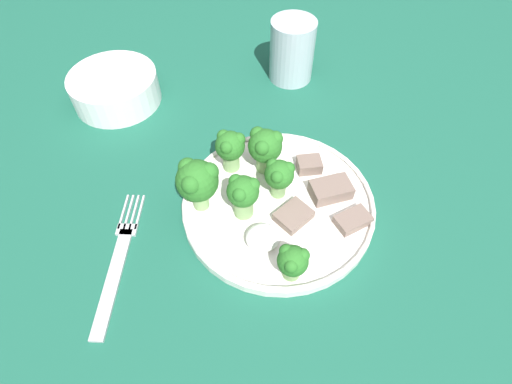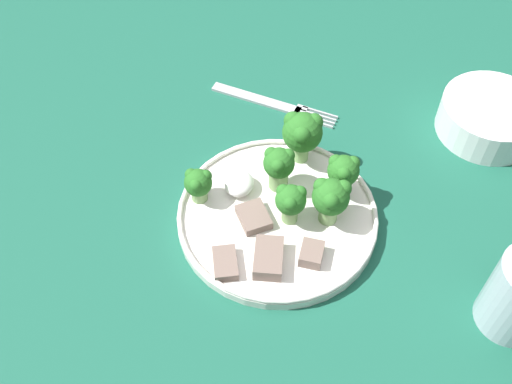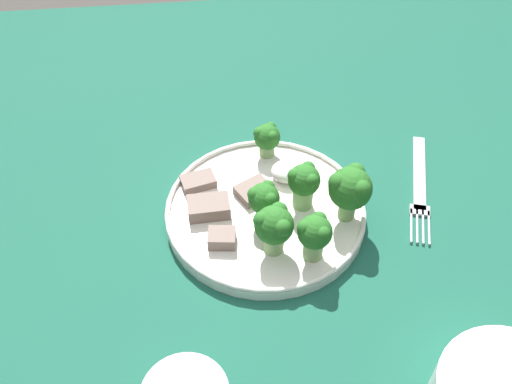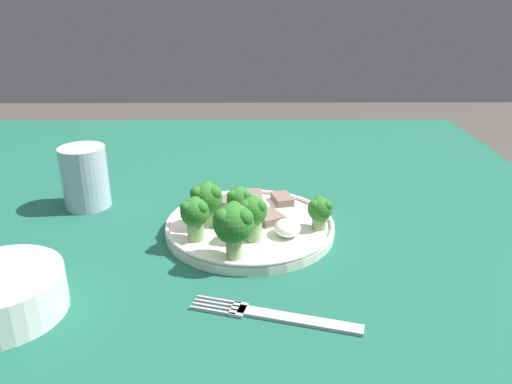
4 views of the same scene
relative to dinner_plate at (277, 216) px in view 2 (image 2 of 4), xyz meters
name	(u,v)px [view 2 (image 2 of 4)]	position (x,y,z in m)	size (l,w,h in m)	color
table	(328,301)	(0.05, 0.07, -0.09)	(1.15, 1.16, 0.71)	#195642
dinner_plate	(277,216)	(0.00, 0.00, 0.00)	(0.24, 0.24, 0.02)	white
fork	(272,104)	(-0.20, -0.03, -0.01)	(0.07, 0.18, 0.00)	#B2B2B7
cream_bowl	(489,118)	(-0.18, 0.26, 0.01)	(0.13, 0.13, 0.05)	white
broccoli_floret_near_rim_left	(279,165)	(-0.04, 0.00, 0.04)	(0.04, 0.04, 0.06)	#7FA866
broccoli_floret_center_left	(343,172)	(-0.04, 0.07, 0.04)	(0.04, 0.04, 0.06)	#7FA866
broccoli_floret_back_left	(291,201)	(0.00, 0.01, 0.04)	(0.04, 0.04, 0.05)	#7FA866
broccoli_floret_front_left	(198,183)	(-0.01, -0.09, 0.03)	(0.03, 0.03, 0.05)	#7FA866
broccoli_floret_center_back	(302,132)	(-0.09, 0.02, 0.05)	(0.05, 0.05, 0.07)	#7FA866
broccoli_floret_mid_cluster	(331,198)	(0.00, 0.06, 0.04)	(0.04, 0.04, 0.06)	#7FA866
meat_slice_front_slice	(254,217)	(0.01, -0.03, 0.01)	(0.05, 0.05, 0.01)	#756056
meat_slice_middle_slice	(311,254)	(0.05, 0.04, 0.01)	(0.03, 0.03, 0.02)	#756056
meat_slice_rear_slice	(225,263)	(0.08, -0.05, 0.01)	(0.05, 0.04, 0.01)	#756056
meat_slice_edge_slice	(268,258)	(0.07, 0.00, 0.01)	(0.05, 0.03, 0.02)	#756056
sauce_dollop	(239,183)	(-0.03, -0.05, 0.01)	(0.04, 0.04, 0.02)	white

